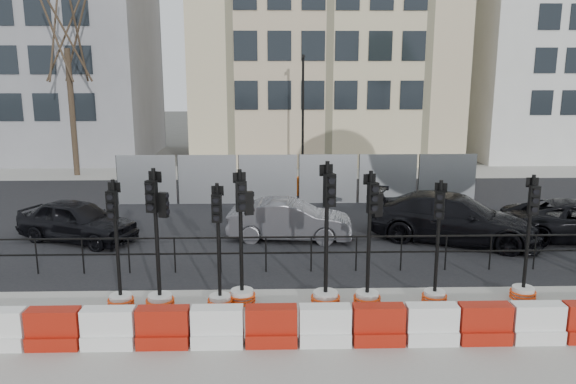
{
  "coord_description": "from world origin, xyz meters",
  "views": [
    {
      "loc": [
        -1.0,
        -12.94,
        5.3
      ],
      "look_at": [
        -0.57,
        3.0,
        1.8
      ],
      "focal_mm": 35.0,
      "sensor_mm": 36.0,
      "label": 1
    }
  ],
  "objects_px": {
    "traffic_signal_a": "(119,284)",
    "car_a": "(77,221)",
    "traffic_signal_d": "(242,275)",
    "traffic_signal_h": "(525,277)",
    "car_c": "(454,218)"
  },
  "relations": [
    {
      "from": "traffic_signal_d",
      "to": "car_c",
      "type": "distance_m",
      "value": 7.91
    },
    {
      "from": "traffic_signal_a",
      "to": "car_a",
      "type": "xyz_separation_m",
      "value": [
        -2.7,
        5.27,
        0.05
      ]
    },
    {
      "from": "traffic_signal_a",
      "to": "traffic_signal_h",
      "type": "bearing_deg",
      "value": 10.46
    },
    {
      "from": "traffic_signal_d",
      "to": "car_c",
      "type": "xyz_separation_m",
      "value": [
        6.34,
        4.73,
        -0.0
      ]
    },
    {
      "from": "traffic_signal_h",
      "to": "car_a",
      "type": "bearing_deg",
      "value": 158.6
    },
    {
      "from": "traffic_signal_d",
      "to": "traffic_signal_h",
      "type": "bearing_deg",
      "value": -14.69
    },
    {
      "from": "traffic_signal_h",
      "to": "traffic_signal_d",
      "type": "bearing_deg",
      "value": -178.03
    },
    {
      "from": "traffic_signal_d",
      "to": "car_c",
      "type": "relative_size",
      "value": 0.57
    },
    {
      "from": "traffic_signal_d",
      "to": "traffic_signal_h",
      "type": "xyz_separation_m",
      "value": [
        6.5,
        0.04,
        -0.13
      ]
    },
    {
      "from": "traffic_signal_d",
      "to": "car_a",
      "type": "relative_size",
      "value": 0.76
    },
    {
      "from": "traffic_signal_h",
      "to": "car_c",
      "type": "xyz_separation_m",
      "value": [
        -0.16,
        4.69,
        0.13
      ]
    },
    {
      "from": "car_a",
      "to": "car_c",
      "type": "xyz_separation_m",
      "value": [
        11.77,
        -0.38,
        0.09
      ]
    },
    {
      "from": "traffic_signal_d",
      "to": "traffic_signal_h",
      "type": "distance_m",
      "value": 6.5
    },
    {
      "from": "traffic_signal_d",
      "to": "traffic_signal_h",
      "type": "height_order",
      "value": "traffic_signal_d"
    },
    {
      "from": "car_a",
      "to": "car_c",
      "type": "height_order",
      "value": "car_c"
    }
  ]
}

